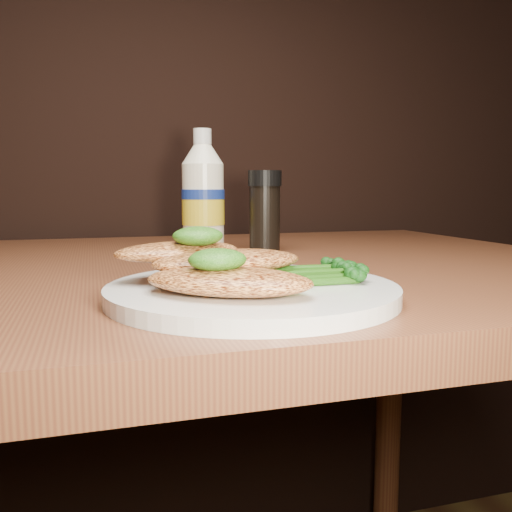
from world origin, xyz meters
name	(u,v)px	position (x,y,z in m)	size (l,w,h in m)	color
plate	(252,292)	(0.04, 0.80, 0.76)	(0.26, 0.26, 0.01)	white
chicken_front	(229,281)	(0.01, 0.76, 0.77)	(0.14, 0.07, 0.02)	#F49A4D
chicken_mid	(228,261)	(0.02, 0.81, 0.78)	(0.14, 0.07, 0.02)	#F49A4D
chicken_back	(178,251)	(-0.02, 0.85, 0.79)	(0.12, 0.06, 0.02)	#F49A4D
pesto_front	(217,260)	(0.00, 0.76, 0.79)	(0.05, 0.04, 0.02)	#0B3708
pesto_back	(198,236)	(0.00, 0.83, 0.81)	(0.05, 0.04, 0.02)	#0B3708
broccolini_bundle	(302,270)	(0.09, 0.80, 0.77)	(0.13, 0.10, 0.02)	#225312
mayo_bottle	(203,190)	(0.07, 1.18, 0.84)	(0.07, 0.07, 0.19)	white
pepper_grinder	(265,212)	(0.16, 1.13, 0.81)	(0.05, 0.05, 0.12)	black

